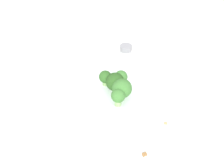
% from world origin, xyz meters
% --- Properties ---
extents(ground_plane, '(3.00, 3.00, 0.00)m').
position_xyz_m(ground_plane, '(0.00, 0.00, 0.00)').
color(ground_plane, white).
extents(bowl, '(0.20, 0.20, 0.03)m').
position_xyz_m(bowl, '(0.00, 0.00, 0.02)').
color(bowl, silver).
rests_on(bowl, ground_plane).
extents(broccoli_floret_0, '(0.05, 0.05, 0.05)m').
position_xyz_m(broccoli_floret_0, '(0.01, 0.00, 0.06)').
color(broccoli_floret_0, '#7A9E5B').
rests_on(broccoli_floret_0, bowl).
extents(broccoli_floret_1, '(0.05, 0.05, 0.06)m').
position_xyz_m(broccoli_floret_1, '(-0.00, -0.03, 0.06)').
color(broccoli_floret_1, '#7A9E5B').
rests_on(broccoli_floret_1, bowl).
extents(broccoli_floret_2, '(0.03, 0.03, 0.05)m').
position_xyz_m(broccoli_floret_2, '(0.04, 0.00, 0.06)').
color(broccoli_floret_2, '#7A9E5B').
rests_on(broccoli_floret_2, bowl).
extents(broccoli_floret_3, '(0.03, 0.03, 0.04)m').
position_xyz_m(broccoli_floret_3, '(0.01, 0.03, 0.06)').
color(broccoli_floret_3, '#84AD66').
rests_on(broccoli_floret_3, bowl).
extents(broccoli_floret_4, '(0.03, 0.03, 0.05)m').
position_xyz_m(broccoli_floret_4, '(-0.03, -0.04, 0.06)').
color(broccoli_floret_4, '#8EB770').
rests_on(broccoli_floret_4, bowl).
extents(pepper_shaker, '(0.04, 0.04, 0.07)m').
position_xyz_m(pepper_shaker, '(0.15, 0.07, 0.04)').
color(pepper_shaker, silver).
rests_on(pepper_shaker, ground_plane).
extents(almond_crumb_0, '(0.01, 0.01, 0.01)m').
position_xyz_m(almond_crumb_0, '(0.04, 0.12, 0.00)').
color(almond_crumb_0, tan).
rests_on(almond_crumb_0, ground_plane).
extents(almond_crumb_1, '(0.01, 0.01, 0.01)m').
position_xyz_m(almond_crumb_1, '(-0.08, -0.16, 0.00)').
color(almond_crumb_1, olive).
rests_on(almond_crumb_1, ground_plane).
extents(almond_crumb_2, '(0.01, 0.01, 0.01)m').
position_xyz_m(almond_crumb_2, '(0.02, -0.15, 0.00)').
color(almond_crumb_2, tan).
rests_on(almond_crumb_2, ground_plane).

